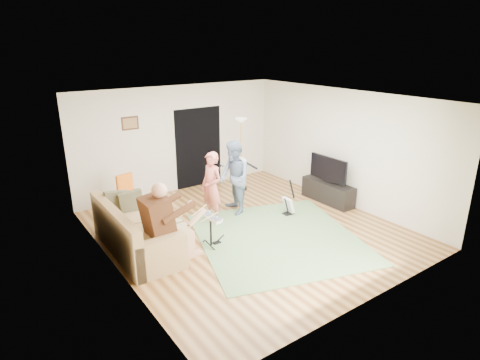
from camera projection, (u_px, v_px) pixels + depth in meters
name	position (u px, v px, depth m)	size (l,w,h in m)	color
floor	(248.00, 229.00, 8.34)	(6.00, 6.00, 0.00)	brown
walls	(249.00, 167.00, 7.90)	(5.50, 6.00, 2.70)	beige
ceiling	(249.00, 98.00, 7.46)	(6.00, 6.00, 0.00)	white
window_blinds	(106.00, 182.00, 6.49)	(2.05, 2.05, 0.00)	brown
doorway	(199.00, 148.00, 10.61)	(2.10, 2.10, 0.00)	black
picture_frame	(130.00, 123.00, 9.35)	(0.42, 0.03, 0.32)	#3F2314
area_rug	(278.00, 238.00, 7.97)	(3.02, 3.24, 0.02)	#5B824F
sofa	(132.00, 237.00, 7.37)	(0.93, 2.26, 0.92)	#A98554
drummer	(169.00, 230.00, 7.02)	(0.96, 0.54, 1.47)	#4B2815
drum_kit	(211.00, 232.00, 7.58)	(0.35, 0.63, 0.64)	black
singer	(212.00, 187.00, 8.52)	(0.56, 0.37, 1.54)	#D0645A
microphone	(219.00, 169.00, 8.51)	(0.06, 0.06, 0.24)	black
guitarist	(234.00, 178.00, 8.91)	(0.81, 0.63, 1.66)	slate
guitar_held	(241.00, 163.00, 8.93)	(0.12, 0.60, 0.26)	silver
guitar_spare	(289.00, 205.00, 8.99)	(0.30, 0.27, 0.82)	black
torchiere_lamp	(241.00, 141.00, 10.24)	(0.34, 0.34, 1.88)	black
dining_chair	(131.00, 202.00, 8.87)	(0.50, 0.52, 0.96)	#D1B188
tv_cabinet	(328.00, 192.00, 9.73)	(0.40, 1.40, 0.50)	black
television	(328.00, 169.00, 9.51)	(0.06, 1.09, 0.58)	black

